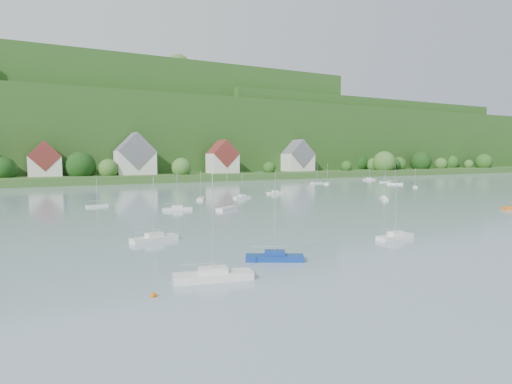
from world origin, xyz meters
TOP-DOWN VIEW (x-y plane):
  - far_shore_strip at (0.00, 200.00)m, footprint 600.00×60.00m
  - forested_ridge at (0.39, 268.57)m, footprint 620.00×181.22m
  - village_building_1 at (-30.00, 189.00)m, footprint 12.00×9.36m
  - village_building_2 at (5.00, 188.00)m, footprint 16.00×11.44m
  - village_building_3 at (45.00, 186.00)m, footprint 13.00×10.40m
  - village_building_4 at (90.00, 190.00)m, footprint 15.00×10.40m
  - near_sailboat_0 at (-22.38, 35.16)m, footprint 7.43×3.50m
  - near_sailboat_1 at (-13.76, 38.80)m, footprint 6.26×4.50m
  - near_sailboat_3 at (6.69, 41.42)m, footprint 6.03×2.19m
  - near_sailboat_6 at (-22.32, 55.45)m, footprint 6.55×3.19m
  - mooring_buoy_0 at (-28.36, 33.15)m, footprint 0.46×0.46m
  - mooring_buoy_3 at (-14.44, 40.37)m, footprint 0.50×0.50m
  - far_sailboat_cluster at (13.68, 115.91)m, footprint 191.12×78.97m

SIDE VIEW (x-z plane):
  - mooring_buoy_0 at x=-28.36m, z-range -0.23..0.23m
  - mooring_buoy_3 at x=-14.44m, z-range -0.25..0.25m
  - far_sailboat_cluster at x=13.68m, z-range -3.90..4.63m
  - near_sailboat_3 at x=6.69m, z-range -3.55..4.42m
  - near_sailboat_1 at x=-13.76m, z-range -3.73..4.62m
  - near_sailboat_6 at x=-22.32m, z-range -3.81..4.71m
  - near_sailboat_0 at x=-22.38m, z-range -4.35..5.32m
  - far_shore_strip at x=0.00m, z-range 0.00..3.00m
  - village_building_1 at x=-30.00m, z-range 1.75..15.75m
  - village_building_3 at x=45.00m, z-range 1.68..17.18m
  - village_building_4 at x=90.00m, z-range 1.34..17.84m
  - village_building_2 at x=5.00m, z-range 1.27..19.27m
  - forested_ridge at x=0.39m, z-range -12.06..57.83m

